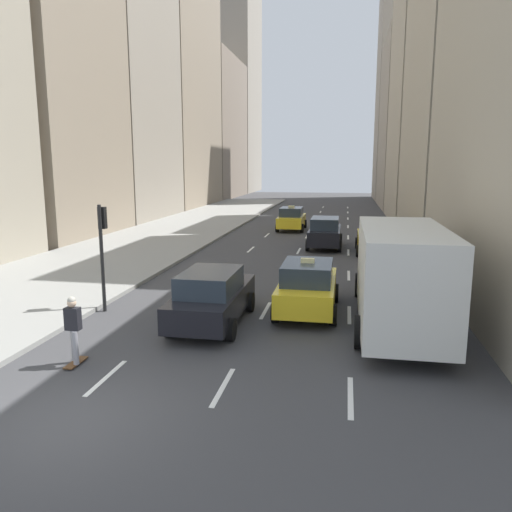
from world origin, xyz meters
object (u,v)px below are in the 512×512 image
Objects in this scene: taxi_second at (375,238)px; sedan_silver_behind at (212,297)px; taxi_lead at (292,219)px; box_truck at (398,271)px; sedan_black_near at (325,232)px; taxi_third at (308,286)px; traffic_light_pole at (102,240)px; skateboarder at (73,327)px.

sedan_silver_behind is at bearing -112.24° from taxi_second.
box_truck is at bearing -75.64° from taxi_lead.
taxi_third is at bearing -90.00° from sedan_black_near.
taxi_lead is at bearing 79.80° from traffic_light_pole.
sedan_black_near is 0.55× the size of box_truck.
taxi_third is (2.80, -20.91, 0.00)m from taxi_lead.
taxi_lead is 1.22× the size of traffic_light_pole.
taxi_lead and taxi_second have the same top height.
traffic_light_pole is at bearing -100.20° from taxi_lead.
box_truck reaches higher than skateboarder.
sedan_black_near is at bearing 79.54° from sedan_silver_behind.
traffic_light_pole reaches higher than taxi_lead.
taxi_second is 14.80m from sedan_silver_behind.
box_truck is at bearing -19.13° from taxi_third.
taxi_second is at bearing 90.00° from box_truck.
taxi_second is at bearing -58.19° from taxi_lead.
taxi_second is at bearing 76.74° from taxi_third.
traffic_light_pole reaches higher than skateboarder.
taxi_lead reaches higher than sedan_black_near.
skateboarder is (-2.51, -3.71, 0.09)m from sedan_silver_behind.
box_truck is at bearing -78.94° from sedan_black_near.
box_truck is (2.80, -14.32, 0.79)m from sedan_black_near.
taxi_lead is 1.00× the size of taxi_second.
sedan_black_near is 0.99× the size of sedan_silver_behind.
traffic_light_pole reaches higher than taxi_second.
traffic_light_pole is at bearing 107.86° from skateboarder.
skateboarder is (-2.51, -26.44, 0.08)m from taxi_lead.
sedan_silver_behind is (0.00, -22.73, -0.00)m from taxi_lead.
sedan_silver_behind is (-2.80, -15.17, -0.04)m from sedan_black_near.
sedan_silver_behind is 0.56× the size of box_truck.
taxi_second is 3.16m from sedan_black_near.
sedan_silver_behind is 4.48m from skateboarder.
skateboarder is 4.93m from traffic_light_pole.
box_truck is 9.58m from traffic_light_pole.
taxi_second is 1.22× the size of traffic_light_pole.
traffic_light_pole reaches higher than sedan_silver_behind.
skateboarder reaches higher than sedan_silver_behind.
taxi_second is 0.94× the size of sedan_silver_behind.
taxi_second is 12.21m from taxi_third.
taxi_lead is at bearing 97.63° from taxi_third.
taxi_lead is 0.94× the size of sedan_black_near.
sedan_black_near is at bearing 74.30° from skateboarder.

